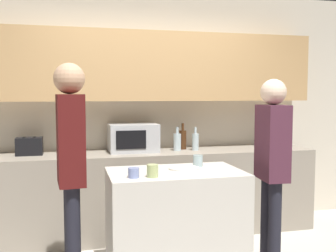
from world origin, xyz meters
The scene contains 15 objects.
back_wall centered at (0.00, 1.66, 1.54)m, with size 6.40×0.40×2.70m.
back_counter centered at (0.00, 1.39, 0.45)m, with size 3.60×0.62×0.90m.
kitchen_island centered at (-0.02, 0.33, 0.45)m, with size 1.09×0.66×0.90m.
microwave centered at (-0.19, 1.46, 1.05)m, with size 0.52×0.39×0.30m.
toaster centered at (-1.26, 1.46, 0.99)m, with size 0.26×0.16×0.18m.
potted_plant centered at (1.50, 1.46, 1.10)m, with size 0.14×0.14×0.39m.
bottle_0 centered at (0.29, 1.41, 1.00)m, with size 0.08×0.08×0.26m.
bottle_1 centered at (0.38, 1.50, 1.02)m, with size 0.08×0.08×0.29m.
bottle_2 centered at (0.49, 1.38, 1.00)m, with size 0.07×0.07×0.26m.
plate_on_island centered at (0.07, 0.39, 0.90)m, with size 0.26×0.26×0.01m.
cup_0 centered at (-0.25, 0.14, 0.95)m, with size 0.09×0.09×0.10m.
cup_1 centered at (-0.39, 0.16, 0.93)m, with size 0.09×0.09×0.08m.
cup_2 centered at (0.22, 0.48, 0.95)m, with size 0.08×0.08×0.10m.
person_left centered at (0.81, 0.25, 0.98)m, with size 0.22×0.36×1.65m.
person_center centered at (-0.85, 0.26, 1.05)m, with size 0.23×0.35×1.75m.
Camera 1 is at (-0.84, -2.73, 1.52)m, focal length 42.00 mm.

